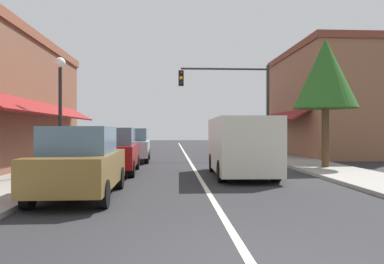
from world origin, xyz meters
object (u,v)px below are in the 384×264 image
Objects in this scene: parked_car_third_left at (133,145)px; tree_right_near at (325,74)px; street_lamp_left_near at (60,95)px; van_in_lane at (240,145)px; traffic_signal_mast_arm at (236,94)px; parked_car_nearest_left at (80,162)px; parked_car_second_left at (114,151)px.

tree_right_near reaches higher than parked_car_third_left.
parked_car_third_left is 7.41m from street_lamp_left_near.
van_in_lane is 0.93× the size of traffic_signal_mast_arm.
parked_car_nearest_left is 6.31m from van_in_lane.
tree_right_near is at bearing 34.27° from parked_car_nearest_left.
traffic_signal_mast_arm is at bearing 63.65° from parked_car_nearest_left.
parked_car_second_left is 0.79× the size of van_in_lane.
van_in_lane is at bearing -153.32° from tree_right_near.
parked_car_second_left is 4.89m from van_in_lane.
parked_car_third_left is 0.74× the size of traffic_signal_mast_arm.
tree_right_near is (8.76, 0.87, 3.18)m from parked_car_second_left.
parked_car_second_left is 9.36m from tree_right_near.
traffic_signal_mast_arm is at bearing 111.85° from tree_right_near.
van_in_lane is 5.35m from tree_right_near.
van_in_lane reaches higher than parked_car_third_left.
van_in_lane is (4.78, 4.11, 0.27)m from parked_car_nearest_left.
street_lamp_left_near is at bearing -175.68° from van_in_lane.
van_in_lane is at bearing -56.80° from parked_car_third_left.
parked_car_third_left is 0.80× the size of van_in_lane.
parked_car_nearest_left is at bearing -138.13° from van_in_lane.
tree_right_near is (8.59, -4.54, 3.18)m from parked_car_third_left.
van_in_lane is 6.60m from street_lamp_left_near.
tree_right_near is at bearing -68.15° from traffic_signal_mast_arm.
street_lamp_left_near is at bearing -138.60° from parked_car_second_left.
parked_car_nearest_left and parked_car_third_left have the same top height.
van_in_lane is at bearing -15.10° from parked_car_second_left.
parked_car_nearest_left is at bearing -67.22° from street_lamp_left_near.
street_lamp_left_near is at bearing -167.14° from tree_right_near.
street_lamp_left_near is at bearing 112.18° from parked_car_nearest_left.
tree_right_near is (2.65, -6.61, 0.21)m from traffic_signal_mast_arm.
parked_car_nearest_left and parked_car_second_left have the same top height.
traffic_signal_mast_arm reaches higher than van_in_lane.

